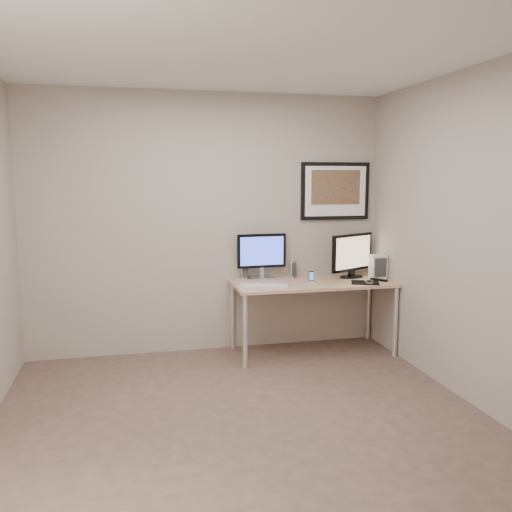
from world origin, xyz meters
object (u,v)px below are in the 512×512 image
at_px(fan_unit, 378,267).
at_px(speaker_left, 244,271).
at_px(framed_art, 335,191).
at_px(keyboard, 264,285).
at_px(monitor_large, 262,254).
at_px(desk, 313,288).
at_px(phone_dock, 311,277).
at_px(monitor_tv, 352,254).
at_px(speaker_right, 292,269).

bearing_deg(fan_unit, speaker_left, 168.49).
distance_m(framed_art, keyboard, 1.33).
height_order(speaker_left, keyboard, speaker_left).
xyz_separation_m(monitor_large, fan_unit, (1.17, -0.25, -0.13)).
bearing_deg(speaker_left, keyboard, -77.78).
bearing_deg(desk, framed_art, 43.46).
xyz_separation_m(speaker_left, phone_dock, (0.60, -0.35, -0.03)).
height_order(speaker_left, phone_dock, speaker_left).
height_order(phone_dock, keyboard, phone_dock).
bearing_deg(phone_dock, monitor_tv, 17.51).
height_order(speaker_left, fan_unit, fan_unit).
distance_m(monitor_large, speaker_left, 0.25).
xyz_separation_m(phone_dock, keyboard, (-0.50, -0.07, -0.05)).
bearing_deg(speaker_right, monitor_large, 167.15).
bearing_deg(keyboard, speaker_right, 62.69).
relative_size(speaker_left, keyboard, 0.35).
relative_size(framed_art, phone_dock, 6.48).
relative_size(monitor_tv, speaker_right, 3.05).
bearing_deg(speaker_left, monitor_large, -17.71).
distance_m(framed_art, speaker_left, 1.27).
bearing_deg(phone_dock, keyboard, -171.86).
bearing_deg(framed_art, desk, -136.54).
bearing_deg(keyboard, monitor_large, 98.84).
relative_size(framed_art, monitor_large, 1.47).
height_order(monitor_large, fan_unit, monitor_large).
bearing_deg(fan_unit, monitor_large, 169.04).
bearing_deg(framed_art, speaker_right, -171.61).
height_order(framed_art, monitor_tv, framed_art).
distance_m(desk, speaker_right, 0.33).
bearing_deg(speaker_left, speaker_right, -6.85).
distance_m(monitor_tv, speaker_right, 0.64).
bearing_deg(monitor_large, fan_unit, -14.49).
xyz_separation_m(framed_art, fan_unit, (0.36, -0.32, -0.77)).
distance_m(monitor_large, phone_dock, 0.56).
xyz_separation_m(desk, fan_unit, (0.71, 0.01, 0.19)).
bearing_deg(phone_dock, speaker_left, 149.83).
distance_m(desk, framed_art, 1.07).
xyz_separation_m(monitor_tv, keyboard, (-0.99, -0.22, -0.24)).
distance_m(desk, keyboard, 0.55).
relative_size(speaker_right, fan_unit, 0.71).
distance_m(speaker_left, phone_dock, 0.70).
height_order(monitor_tv, speaker_right, monitor_tv).
bearing_deg(framed_art, monitor_tv, -63.56).
distance_m(monitor_large, keyboard, 0.45).
xyz_separation_m(speaker_right, keyboard, (-0.40, -0.38, -0.08)).
bearing_deg(fan_unit, monitor_tv, 159.54).
bearing_deg(desk, speaker_left, 154.26).
relative_size(desk, fan_unit, 6.50).
distance_m(speaker_left, speaker_right, 0.50).
bearing_deg(desk, fan_unit, 0.78).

